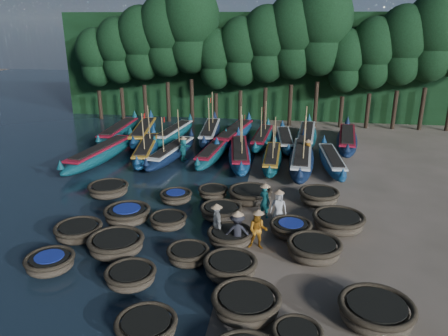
# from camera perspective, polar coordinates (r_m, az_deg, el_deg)

# --- Properties ---
(ground) EXTENTS (120.00, 120.00, 0.00)m
(ground) POSITION_cam_1_polar(r_m,az_deg,el_deg) (22.36, 1.94, -6.04)
(ground) COLOR gray
(ground) RESTS_ON ground
(foliage_wall) EXTENTS (40.00, 3.00, 10.00)m
(foliage_wall) POSITION_cam_1_polar(r_m,az_deg,el_deg) (43.92, 5.65, 13.09)
(foliage_wall) COLOR black
(foliage_wall) RESTS_ON ground
(coracle_2) EXTENTS (2.10, 2.10, 0.65)m
(coracle_2) POSITION_cam_1_polar(r_m,az_deg,el_deg) (14.64, -10.11, -19.75)
(coracle_2) COLOR brown
(coracle_2) RESTS_ON ground
(coracle_4) EXTENTS (1.59, 1.59, 0.64)m
(coracle_4) POSITION_cam_1_polar(r_m,az_deg,el_deg) (14.29, 9.52, -20.87)
(coracle_4) COLOR brown
(coracle_4) RESTS_ON ground
(coracle_5) EXTENTS (2.18, 2.18, 0.68)m
(coracle_5) POSITION_cam_1_polar(r_m,az_deg,el_deg) (18.77, -21.77, -11.39)
(coracle_5) COLOR brown
(coracle_5) RESTS_ON ground
(coracle_6) EXTENTS (1.94, 1.94, 0.67)m
(coracle_6) POSITION_cam_1_polar(r_m,az_deg,el_deg) (17.04, -12.09, -13.66)
(coracle_6) COLOR brown
(coracle_6) RESTS_ON ground
(coracle_7) EXTENTS (2.26, 2.26, 0.81)m
(coracle_7) POSITION_cam_1_polar(r_m,az_deg,el_deg) (17.05, 0.83, -12.84)
(coracle_7) COLOR brown
(coracle_7) RESTS_ON ground
(coracle_8) EXTENTS (2.47, 2.47, 0.83)m
(coracle_8) POSITION_cam_1_polar(r_m,az_deg,el_deg) (15.19, 2.92, -17.32)
(coracle_8) COLOR brown
(coracle_8) RESTS_ON ground
(coracle_9) EXTENTS (2.79, 2.79, 0.82)m
(coracle_9) POSITION_cam_1_polar(r_m,az_deg,el_deg) (15.63, 19.26, -17.35)
(coracle_9) COLOR brown
(coracle_9) RESTS_ON ground
(coracle_10) EXTENTS (2.15, 2.15, 0.73)m
(coracle_10) POSITION_cam_1_polar(r_m,az_deg,el_deg) (20.79, -18.46, -7.84)
(coracle_10) COLOR brown
(coracle_10) RESTS_ON ground
(coracle_11) EXTENTS (2.59, 2.59, 0.82)m
(coracle_11) POSITION_cam_1_polar(r_m,az_deg,el_deg) (19.12, -13.91, -9.67)
(coracle_11) COLOR brown
(coracle_11) RESTS_ON ground
(coracle_12) EXTENTS (1.81, 1.81, 0.70)m
(coracle_12) POSITION_cam_1_polar(r_m,az_deg,el_deg) (18.05, -4.71, -11.21)
(coracle_12) COLOR brown
(coracle_12) RESTS_ON ground
(coracle_13) EXTENTS (2.02, 2.02, 0.74)m
(coracle_13) POSITION_cam_1_polar(r_m,az_deg,el_deg) (19.26, 0.79, -8.98)
(coracle_13) COLOR brown
(coracle_13) RESTS_ON ground
(coracle_14) EXTENTS (2.51, 2.51, 0.83)m
(coracle_14) POSITION_cam_1_polar(r_m,az_deg,el_deg) (18.59, 11.70, -10.35)
(coracle_14) COLOR brown
(coracle_14) RESTS_ON ground
(coracle_15) EXTENTS (2.66, 2.66, 0.78)m
(coracle_15) POSITION_cam_1_polar(r_m,az_deg,el_deg) (21.77, -12.53, -5.93)
(coracle_15) COLOR brown
(coracle_15) RESTS_ON ground
(coracle_16) EXTENTS (2.02, 2.02, 0.65)m
(coracle_16) POSITION_cam_1_polar(r_m,az_deg,el_deg) (20.96, -7.29, -6.86)
(coracle_16) COLOR brown
(coracle_16) RESTS_ON ground
(coracle_17) EXTENTS (2.22, 2.22, 0.70)m
(coracle_17) POSITION_cam_1_polar(r_m,az_deg,el_deg) (21.68, -0.38, -5.70)
(coracle_17) COLOR brown
(coracle_17) RESTS_ON ground
(coracle_18) EXTENTS (1.98, 1.98, 0.63)m
(coracle_18) POSITION_cam_1_polar(r_m,az_deg,el_deg) (20.39, 8.71, -7.73)
(coracle_18) COLOR brown
(coracle_18) RESTS_ON ground
(coracle_19) EXTENTS (2.75, 2.75, 0.83)m
(coracle_19) POSITION_cam_1_polar(r_m,az_deg,el_deg) (21.17, 14.72, -6.80)
(coracle_19) COLOR brown
(coracle_19) RESTS_ON ground
(coracle_20) EXTENTS (2.27, 2.27, 0.74)m
(coracle_20) POSITION_cam_1_polar(r_m,az_deg,el_deg) (25.15, -14.86, -2.73)
(coracle_20) COLOR brown
(coracle_20) RESTS_ON ground
(coracle_21) EXTENTS (1.76, 1.76, 0.63)m
(coracle_21) POSITION_cam_1_polar(r_m,az_deg,el_deg) (23.65, -6.30, -3.75)
(coracle_21) COLOR brown
(coracle_21) RESTS_ON ground
(coracle_22) EXTENTS (1.86, 1.86, 0.65)m
(coracle_22) POSITION_cam_1_polar(r_m,az_deg,el_deg) (24.06, -1.45, -3.19)
(coracle_22) COLOR brown
(coracle_22) RESTS_ON ground
(coracle_23) EXTENTS (2.51, 2.51, 0.84)m
(coracle_23) POSITION_cam_1_polar(r_m,az_deg,el_deg) (23.45, 3.42, -3.54)
(coracle_23) COLOR brown
(coracle_23) RESTS_ON ground
(coracle_24) EXTENTS (2.44, 2.44, 0.85)m
(coracle_24) POSITION_cam_1_polar(r_m,az_deg,el_deg) (23.74, 12.29, -3.67)
(coracle_24) COLOR brown
(coracle_24) RESTS_ON ground
(long_boat_1) EXTENTS (2.86, 8.97, 1.59)m
(long_boat_1) POSITION_cam_1_polar(r_m,az_deg,el_deg) (31.26, -15.84, 1.81)
(long_boat_1) COLOR #0F5058
(long_boat_1) RESTS_ON ground
(long_boat_2) EXTENTS (2.81, 8.22, 3.54)m
(long_boat_2) POSITION_cam_1_polar(r_m,az_deg,el_deg) (31.58, -10.10, 2.33)
(long_boat_2) COLOR navy
(long_boat_2) RESTS_ON ground
(long_boat_3) EXTENTS (2.62, 7.86, 3.38)m
(long_boat_3) POSITION_cam_1_polar(r_m,az_deg,el_deg) (30.79, -6.88, 2.01)
(long_boat_3) COLOR #101F3D
(long_boat_3) RESTS_ON ground
(long_boat_4) EXTENTS (2.12, 7.77, 1.37)m
(long_boat_4) POSITION_cam_1_polar(r_m,az_deg,el_deg) (30.75, -1.41, 2.10)
(long_boat_4) COLOR #0F5058
(long_boat_4) RESTS_ON ground
(long_boat_5) EXTENTS (2.65, 8.60, 3.69)m
(long_boat_5) POSITION_cam_1_polar(r_m,az_deg,el_deg) (30.09, 2.04, 1.83)
(long_boat_5) COLOR navy
(long_boat_5) RESTS_ON ground
(long_boat_6) EXTENTS (1.35, 7.39, 3.14)m
(long_boat_6) POSITION_cam_1_polar(r_m,az_deg,el_deg) (29.56, 6.30, 1.23)
(long_boat_6) COLOR #0F5058
(long_boat_6) RESTS_ON ground
(long_boat_7) EXTENTS (2.05, 9.18, 3.90)m
(long_boat_7) POSITION_cam_1_polar(r_m,az_deg,el_deg) (29.39, 10.11, 1.19)
(long_boat_7) COLOR #101F3D
(long_boat_7) RESTS_ON ground
(long_boat_8) EXTENTS (1.93, 7.57, 1.34)m
(long_boat_8) POSITION_cam_1_polar(r_m,az_deg,el_deg) (29.71, 13.90, 0.89)
(long_boat_8) COLOR navy
(long_boat_8) RESTS_ON ground
(long_boat_9) EXTENTS (1.69, 8.78, 1.55)m
(long_boat_9) POSITION_cam_1_polar(r_m,az_deg,el_deg) (37.13, -13.58, 4.64)
(long_boat_9) COLOR #0F5058
(long_boat_9) RESTS_ON ground
(long_boat_10) EXTENTS (3.00, 9.08, 1.62)m
(long_boat_10) POSITION_cam_1_polar(r_m,az_deg,el_deg) (36.36, -10.49, 4.60)
(long_boat_10) COLOR navy
(long_boat_10) RESTS_ON ground
(long_boat_11) EXTENTS (2.42, 8.01, 1.42)m
(long_boat_11) POSITION_cam_1_polar(r_m,az_deg,el_deg) (36.10, -6.52, 4.58)
(long_boat_11) COLOR #0F5058
(long_boat_11) RESTS_ON ground
(long_boat_12) EXTENTS (2.16, 8.74, 3.72)m
(long_boat_12) POSITION_cam_1_polar(r_m,az_deg,el_deg) (35.84, -1.85, 4.66)
(long_boat_12) COLOR #101F3D
(long_boat_12) RESTS_ON ground
(long_boat_13) EXTENTS (3.10, 9.00, 1.61)m
(long_boat_13) POSITION_cam_1_polar(r_m,az_deg,el_deg) (35.18, 1.39, 4.43)
(long_boat_13) COLOR navy
(long_boat_13) RESTS_ON ground
(long_boat_14) EXTENTS (1.89, 7.69, 3.27)m
(long_boat_14) POSITION_cam_1_polar(r_m,az_deg,el_deg) (34.50, 5.00, 3.91)
(long_boat_14) COLOR #0F5058
(long_boat_14) RESTS_ON ground
(long_boat_15) EXTENTS (1.90, 7.49, 1.32)m
(long_boat_15) POSITION_cam_1_polar(r_m,az_deg,el_deg) (34.16, 7.95, 3.62)
(long_boat_15) COLOR navy
(long_boat_15) RESTS_ON ground
(long_boat_16) EXTENTS (2.22, 8.98, 1.59)m
(long_boat_16) POSITION_cam_1_polar(r_m,az_deg,el_deg) (35.15, 10.72, 4.08)
(long_boat_16) COLOR #0F5058
(long_boat_16) RESTS_ON ground
(long_boat_17) EXTENTS (2.54, 8.86, 1.57)m
(long_boat_17) POSITION_cam_1_polar(r_m,az_deg,el_deg) (34.91, 15.76, 3.57)
(long_boat_17) COLOR #101F3D
(long_boat_17) RESTS_ON ground
(fisherman_0) EXTENTS (0.83, 0.58, 1.82)m
(fisherman_0) POSITION_cam_1_polar(r_m,az_deg,el_deg) (21.31, 7.14, -4.92)
(fisherman_0) COLOR #BBBCB7
(fisherman_0) RESTS_ON ground
(fisherman_1) EXTENTS (0.74, 0.69, 1.90)m
(fisherman_1) POSITION_cam_1_polar(r_m,az_deg,el_deg) (21.77, 5.36, -4.11)
(fisherman_1) COLOR #19676A
(fisherman_1) RESTS_ON ground
(fisherman_2) EXTENTS (0.85, 0.66, 1.93)m
(fisherman_2) POSITION_cam_1_polar(r_m,az_deg,el_deg) (18.88, 4.44, -7.99)
(fisherman_2) COLOR #AC6817
(fisherman_2) RESTS_ON ground
(fisherman_3) EXTENTS (1.15, 0.71, 1.93)m
(fisherman_3) POSITION_cam_1_polar(r_m,az_deg,el_deg) (18.73, 1.78, -8.21)
(fisherman_3) COLOR black
(fisherman_3) RESTS_ON ground
(fisherman_4) EXTENTS (0.81, 1.08, 1.91)m
(fisherman_4) POSITION_cam_1_polar(r_m,az_deg,el_deg) (19.40, -0.96, -7.13)
(fisherman_4) COLOR #BBBCB7
(fisherman_4) RESTS_ON ground
(fisherman_5) EXTENTS (0.76, 1.58, 1.83)m
(fisherman_5) POSITION_cam_1_polar(r_m,az_deg,el_deg) (30.48, -5.31, 2.51)
(fisherman_5) COLOR #19676A
(fisherman_5) RESTS_ON ground
(fisherman_6) EXTENTS (0.67, 0.84, 1.69)m
(fisherman_6) POSITION_cam_1_polar(r_m,az_deg,el_deg) (30.67, 10.87, 2.29)
(fisherman_6) COLOR #AC6817
(fisherman_6) RESTS_ON ground
(tree_0) EXTENTS (3.68, 3.68, 8.68)m
(tree_0) POSITION_cam_1_polar(r_m,az_deg,el_deg) (44.23, -16.40, 13.74)
(tree_0) COLOR black
(tree_0) RESTS_ON ground
(tree_1) EXTENTS (4.09, 4.09, 9.65)m
(tree_1) POSITION_cam_1_polar(r_m,az_deg,el_deg) (43.28, -13.62, 14.77)
(tree_1) COLOR black
(tree_1) RESTS_ON ground
(tree_2) EXTENTS (4.51, 4.51, 10.63)m
(tree_2) POSITION_cam_1_polar(r_m,az_deg,el_deg) (42.45, -10.70, 15.80)
(tree_2) COLOR black
(tree_2) RESTS_ON ground
(tree_3) EXTENTS (4.92, 4.92, 11.60)m
(tree_3) POSITION_cam_1_polar(r_m,az_deg,el_deg) (41.74, -7.63, 16.84)
(tree_3) COLOR black
(tree_3) RESTS_ON ground
(tree_4) EXTENTS (5.34, 5.34, 12.58)m
(tree_4) POSITION_cam_1_polar(r_m,az_deg,el_deg) (41.15, -4.44, 17.85)
(tree_4) COLOR black
(tree_4) RESTS_ON ground
(tree_5) EXTENTS (3.68, 3.68, 8.68)m
(tree_5) POSITION_cam_1_polar(r_m,az_deg,el_deg) (40.85, -1.09, 14.10)
(tree_5) COLOR black
(tree_5) RESTS_ON ground
(tree_6) EXTENTS (4.09, 4.09, 9.65)m
(tree_6) POSITION_cam_1_polar(r_m,az_deg,el_deg) (40.48, 2.23, 15.00)
(tree_6) COLOR black
(tree_6) RESTS_ON ground
(tree_7) EXTENTS (4.51, 4.51, 10.63)m
(tree_7) POSITION_cam_1_polar(r_m,az_deg,el_deg) (40.25, 5.62, 15.87)
(tree_7) COLOR black
(tree_7) RESTS_ON ground
(tree_8) EXTENTS (4.92, 4.92, 11.60)m
(tree_8) POSITION_cam_1_polar(r_m,az_deg,el_deg) (40.17, 9.08, 16.69)
(tree_8) COLOR black
(tree_8) RESTS_ON ground
(tree_9) EXTENTS (5.34, 5.34, 12.58)m
(tree_9) POSITION_cam_1_polar(r_m,az_deg,el_deg) (40.22, 12.56, 17.45)
(tree_9) COLOR black
(tree_9) RESTS_ON ground
(tree_10) EXTENTS (3.68, 3.68, 8.68)m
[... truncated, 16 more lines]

